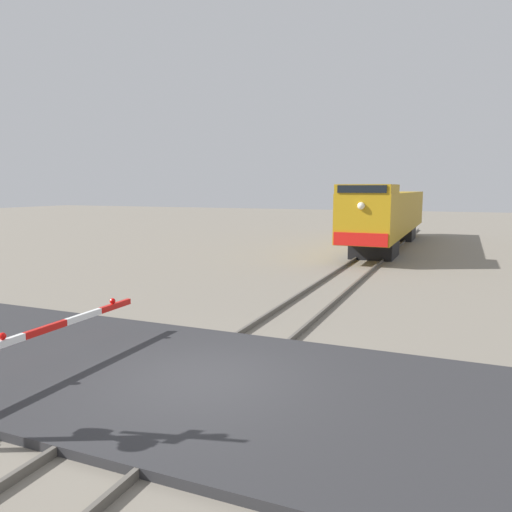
% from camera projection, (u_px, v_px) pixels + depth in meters
% --- Properties ---
extents(ground_plane, '(160.00, 160.00, 0.00)m').
position_uv_depth(ground_plane, '(202.00, 386.00, 9.68)').
color(ground_plane, gray).
extents(rail_track_left, '(0.08, 80.00, 0.15)m').
position_uv_depth(rail_track_left, '(171.00, 377.00, 9.95)').
color(rail_track_left, '#59544C').
rests_on(rail_track_left, ground_plane).
extents(rail_track_right, '(0.08, 80.00, 0.15)m').
position_uv_depth(rail_track_right, '(235.00, 388.00, 9.39)').
color(rail_track_right, '#59544C').
rests_on(rail_track_right, ground_plane).
extents(road_surface, '(36.00, 6.13, 0.16)m').
position_uv_depth(road_surface, '(202.00, 382.00, 9.67)').
color(road_surface, '#2D2D30').
rests_on(road_surface, ground_plane).
extents(locomotive, '(2.76, 19.11, 4.05)m').
position_uv_depth(locomotive, '(388.00, 214.00, 32.18)').
color(locomotive, black).
rests_on(locomotive, ground_plane).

